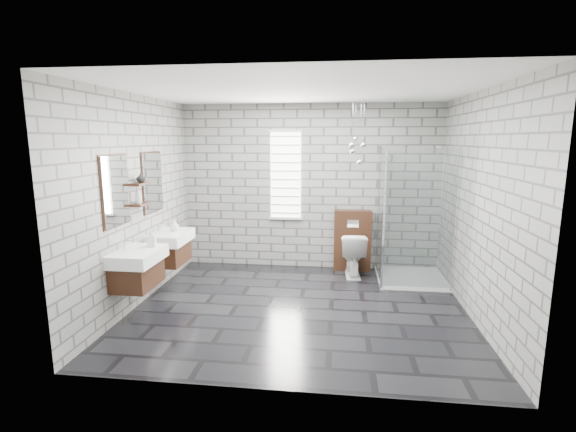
% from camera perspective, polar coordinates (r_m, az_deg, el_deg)
% --- Properties ---
extents(floor, '(4.20, 3.60, 0.02)m').
position_cam_1_polar(floor, '(5.49, 1.53, -12.55)').
color(floor, black).
rests_on(floor, ground).
extents(ceiling, '(4.20, 3.60, 0.02)m').
position_cam_1_polar(ceiling, '(5.08, 1.68, 16.94)').
color(ceiling, white).
rests_on(ceiling, wall_back).
extents(wall_back, '(4.20, 0.02, 2.70)m').
position_cam_1_polar(wall_back, '(6.90, 3.01, 3.92)').
color(wall_back, gray).
rests_on(wall_back, floor).
extents(wall_front, '(4.20, 0.02, 2.70)m').
position_cam_1_polar(wall_front, '(3.35, -1.29, -3.12)').
color(wall_front, gray).
rests_on(wall_front, floor).
extents(wall_left, '(0.02, 3.60, 2.70)m').
position_cam_1_polar(wall_left, '(5.71, -20.01, 1.92)').
color(wall_left, gray).
rests_on(wall_left, floor).
extents(wall_right, '(0.02, 3.60, 2.70)m').
position_cam_1_polar(wall_right, '(5.35, 24.73, 1.05)').
color(wall_right, gray).
rests_on(wall_right, floor).
extents(vanity_left, '(0.47, 0.70, 1.57)m').
position_cam_1_polar(vanity_left, '(5.27, -20.22, -5.37)').
color(vanity_left, '#391F11').
rests_on(vanity_left, wall_left).
extents(vanity_right, '(0.47, 0.70, 1.57)m').
position_cam_1_polar(vanity_right, '(6.12, -16.12, -2.97)').
color(vanity_right, '#391F11').
rests_on(vanity_right, wall_left).
extents(shelf_lower, '(0.14, 0.30, 0.03)m').
position_cam_1_polar(shelf_lower, '(5.63, -19.49, 1.53)').
color(shelf_lower, '#391F11').
rests_on(shelf_lower, wall_left).
extents(shelf_upper, '(0.14, 0.30, 0.03)m').
position_cam_1_polar(shelf_upper, '(5.60, -19.65, 4.16)').
color(shelf_upper, '#391F11').
rests_on(shelf_upper, wall_left).
extents(window, '(0.56, 0.05, 1.48)m').
position_cam_1_polar(window, '(6.89, -0.33, 5.59)').
color(window, white).
rests_on(window, wall_back).
extents(cistern_panel, '(0.60, 0.20, 1.00)m').
position_cam_1_polar(cistern_panel, '(6.93, 8.79, -3.31)').
color(cistern_panel, '#391F11').
rests_on(cistern_panel, floor).
extents(flush_plate, '(0.18, 0.01, 0.12)m').
position_cam_1_polar(flush_plate, '(6.76, 8.89, -1.05)').
color(flush_plate, silver).
rests_on(flush_plate, cistern_panel).
extents(shower_enclosure, '(1.00, 1.00, 2.03)m').
position_cam_1_polar(shower_enclosure, '(6.51, 15.89, -4.47)').
color(shower_enclosure, white).
rests_on(shower_enclosure, floor).
extents(pendant_cluster, '(0.26, 0.24, 0.94)m').
position_cam_1_polar(pendant_cluster, '(6.41, 9.34, 9.23)').
color(pendant_cluster, silver).
rests_on(pendant_cluster, ceiling).
extents(toilet, '(0.42, 0.70, 0.69)m').
position_cam_1_polar(toilet, '(6.71, 8.83, -5.13)').
color(toilet, white).
rests_on(toilet, floor).
extents(soap_bottle_a, '(0.11, 0.12, 0.21)m').
position_cam_1_polar(soap_bottle_a, '(5.31, -18.15, -2.92)').
color(soap_bottle_a, '#B2B2B2').
rests_on(soap_bottle_a, vanity_left).
extents(soap_bottle_b, '(0.16, 0.16, 0.16)m').
position_cam_1_polar(soap_bottle_b, '(6.13, -15.27, -1.26)').
color(soap_bottle_b, '#B2B2B2').
rests_on(soap_bottle_b, vanity_right).
extents(soap_bottle_c, '(0.09, 0.09, 0.21)m').
position_cam_1_polar(soap_bottle_c, '(5.55, -19.79, 2.62)').
color(soap_bottle_c, '#B2B2B2').
rests_on(soap_bottle_c, shelf_lower).
extents(vase, '(0.12, 0.12, 0.12)m').
position_cam_1_polar(vase, '(5.61, -19.48, 4.95)').
color(vase, '#B2B2B2').
rests_on(vase, shelf_upper).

